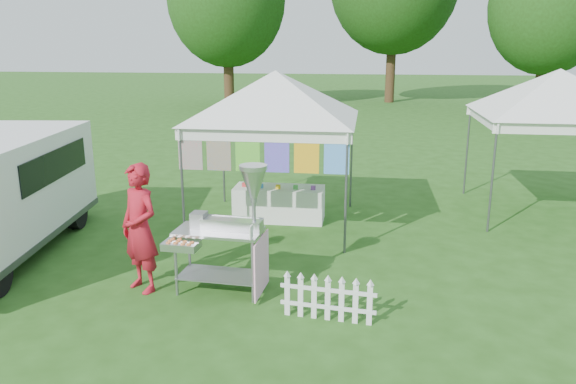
# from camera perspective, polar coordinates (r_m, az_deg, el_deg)

# --- Properties ---
(ground) EXTENTS (120.00, 120.00, 0.00)m
(ground) POSITION_cam_1_polar(r_m,az_deg,el_deg) (8.04, -5.28, -10.91)
(ground) COLOR #264F16
(ground) RESTS_ON ground
(canopy_main) EXTENTS (4.24, 4.24, 3.45)m
(canopy_main) POSITION_cam_1_polar(r_m,az_deg,el_deg) (10.68, -1.29, 12.19)
(canopy_main) COLOR #59595E
(canopy_main) RESTS_ON ground
(canopy_right) EXTENTS (4.24, 4.24, 3.45)m
(canopy_right) POSITION_cam_1_polar(r_m,az_deg,el_deg) (12.62, 25.98, 11.17)
(canopy_right) COLOR #59595E
(canopy_right) RESTS_ON ground
(tree_right) EXTENTS (5.60, 5.60, 8.42)m
(tree_right) POSITION_cam_1_polar(r_m,az_deg,el_deg) (30.23, 25.06, 16.77)
(tree_right) COLOR #392214
(tree_right) RESTS_ON ground
(donut_cart) EXTENTS (1.40, 0.87, 1.88)m
(donut_cart) POSITION_cam_1_polar(r_m,az_deg,el_deg) (7.87, -5.76, -2.78)
(donut_cart) COLOR gray
(donut_cart) RESTS_ON ground
(vendor) EXTENTS (0.82, 0.75, 1.88)m
(vendor) POSITION_cam_1_polar(r_m,az_deg,el_deg) (8.27, -14.82, -3.58)
(vendor) COLOR #B01525
(vendor) RESTS_ON ground
(picket_fence) EXTENTS (1.25, 0.17, 0.56)m
(picket_fence) POSITION_cam_1_polar(r_m,az_deg,el_deg) (7.38, 4.05, -10.85)
(picket_fence) COLOR white
(picket_fence) RESTS_ON ground
(display_table) EXTENTS (1.80, 0.70, 0.69)m
(display_table) POSITION_cam_1_polar(r_m,az_deg,el_deg) (11.36, -0.90, -1.18)
(display_table) COLOR white
(display_table) RESTS_ON ground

